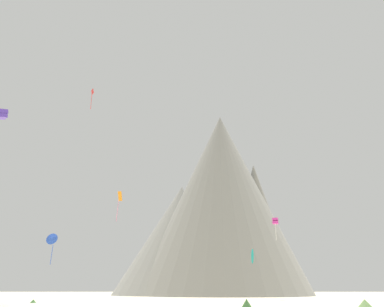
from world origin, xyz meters
name	(u,v)px	position (x,y,z in m)	size (l,w,h in m)	color
bush_mid_center	(365,305)	(18.21, 18.63, 0.53)	(1.94, 1.94, 1.06)	#668C4C
bush_scatter_east	(149,305)	(-3.25, 22.38, 0.34)	(1.91, 1.91, 0.68)	#386633
bush_near_right	(33,304)	(-14.80, 20.27, 0.50)	(1.76, 1.76, 0.99)	#386633
bush_ridge_crest	(247,304)	(7.04, 21.48, 0.51)	(1.28, 1.28, 1.03)	#386633
rock_massif	(215,213)	(7.12, 98.62, 22.87)	(68.11, 67.03, 52.62)	gray
kite_indigo_high	(1,114)	(-27.33, 33.36, 26.89)	(1.99, 2.00, 1.53)	#5138B2
kite_blue_low	(52,239)	(-20.24, 40.10, 9.15)	(1.87, 0.97, 4.73)	blue
kite_orange_mid	(119,199)	(-10.81, 43.35, 15.91)	(0.87, 0.93, 4.94)	orange
kite_magenta_mid	(275,221)	(17.10, 57.83, 14.43)	(1.33, 1.34, 4.25)	#D1339E
kite_teal_low	(252,256)	(11.42, 50.98, 7.34)	(0.40, 2.56, 2.56)	teal
kite_red_high	(92,95)	(-18.13, 48.93, 37.43)	(0.71, 0.75, 4.10)	red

